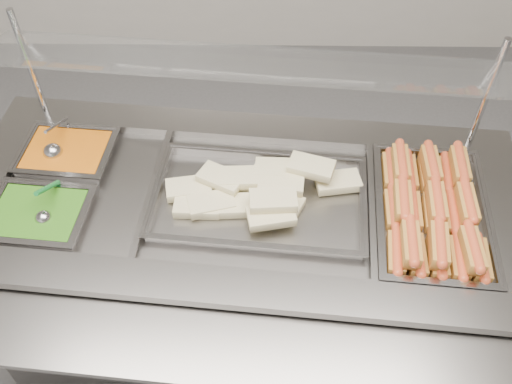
{
  "coord_description": "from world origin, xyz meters",
  "views": [
    {
      "loc": [
        0.2,
        -0.59,
        2.08
      ],
      "look_at": [
        0.18,
        0.52,
        0.83
      ],
      "focal_mm": 40.0,
      "sensor_mm": 36.0,
      "label": 1
    }
  ],
  "objects_px": {
    "pan_wraps": "(259,202)",
    "ladle": "(53,151)",
    "serving_spoon": "(45,213)",
    "sneeze_guard": "(247,65)",
    "steam_counter": "(243,271)",
    "pan_hotdogs": "(430,219)"
  },
  "relations": [
    {
      "from": "sneeze_guard",
      "to": "serving_spoon",
      "type": "height_order",
      "value": "sneeze_guard"
    },
    {
      "from": "steam_counter",
      "to": "pan_wraps",
      "type": "relative_size",
      "value": 2.73
    },
    {
      "from": "serving_spoon",
      "to": "sneeze_guard",
      "type": "bearing_deg",
      "value": 25.55
    },
    {
      "from": "sneeze_guard",
      "to": "serving_spoon",
      "type": "xyz_separation_m",
      "value": [
        -0.58,
        -0.28,
        -0.32
      ]
    },
    {
      "from": "sneeze_guard",
      "to": "pan_hotdogs",
      "type": "xyz_separation_m",
      "value": [
        0.54,
        -0.25,
        -0.36
      ]
    },
    {
      "from": "pan_wraps",
      "to": "sneeze_guard",
      "type": "bearing_deg",
      "value": 99.97
    },
    {
      "from": "pan_wraps",
      "to": "serving_spoon",
      "type": "bearing_deg",
      "value": -172.86
    },
    {
      "from": "steam_counter",
      "to": "sneeze_guard",
      "type": "relative_size",
      "value": 1.17
    },
    {
      "from": "pan_hotdogs",
      "to": "pan_wraps",
      "type": "height_order",
      "value": "same"
    },
    {
      "from": "sneeze_guard",
      "to": "ladle",
      "type": "height_order",
      "value": "sneeze_guard"
    },
    {
      "from": "pan_wraps",
      "to": "ladle",
      "type": "height_order",
      "value": "ladle"
    },
    {
      "from": "sneeze_guard",
      "to": "ladle",
      "type": "relative_size",
      "value": 8.42
    },
    {
      "from": "pan_hotdogs",
      "to": "ladle",
      "type": "distance_m",
      "value": 1.18
    },
    {
      "from": "pan_wraps",
      "to": "pan_hotdogs",
      "type": "bearing_deg",
      "value": -5.38
    },
    {
      "from": "steam_counter",
      "to": "ladle",
      "type": "xyz_separation_m",
      "value": [
        -0.6,
        0.17,
        0.41
      ]
    },
    {
      "from": "pan_hotdogs",
      "to": "serving_spoon",
      "type": "bearing_deg",
      "value": -178.48
    },
    {
      "from": "pan_hotdogs",
      "to": "ladle",
      "type": "xyz_separation_m",
      "value": [
        -1.16,
        0.23,
        0.04
      ]
    },
    {
      "from": "steam_counter",
      "to": "pan_hotdogs",
      "type": "relative_size",
      "value": 3.36
    },
    {
      "from": "ladle",
      "to": "steam_counter",
      "type": "bearing_deg",
      "value": -16.17
    },
    {
      "from": "pan_wraps",
      "to": "ladle",
      "type": "distance_m",
      "value": 0.68
    },
    {
      "from": "pan_hotdogs",
      "to": "serving_spoon",
      "type": "height_order",
      "value": "serving_spoon"
    },
    {
      "from": "ladle",
      "to": "serving_spoon",
      "type": "bearing_deg",
      "value": -81.36
    }
  ]
}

